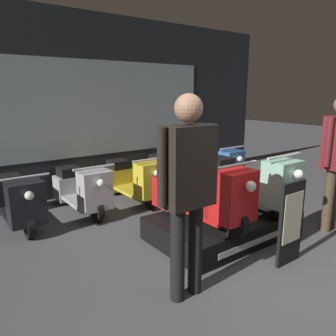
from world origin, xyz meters
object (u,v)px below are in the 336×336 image
at_px(scooter_display_right, 246,183).
at_px(scooter_backrow_4, 211,166).
at_px(scooter_backrow_0, 17,201).
at_px(price_sign_board, 291,223).
at_px(scooter_backrow_2, 133,180).
at_px(scooter_backrow_1, 81,190).
at_px(scooter_backrow_3, 175,173).
at_px(scooter_display_left, 200,194).
at_px(person_left_browsing, 188,180).

height_order(scooter_display_right, scooter_backrow_4, scooter_display_right).
height_order(scooter_backrow_0, price_sign_board, price_sign_board).
distance_m(scooter_backrow_2, price_sign_board, 2.93).
distance_m(scooter_backrow_1, scooter_backrow_3, 1.87).
distance_m(scooter_backrow_4, price_sign_board, 3.33).
bearing_deg(scooter_backrow_1, scooter_backrow_2, 0.00).
relative_size(scooter_backrow_0, scooter_backrow_4, 1.00).
xyz_separation_m(scooter_display_right, scooter_backrow_4, (1.24, 1.97, -0.29)).
distance_m(scooter_display_left, scooter_backrow_0, 2.59).
bearing_deg(scooter_backrow_3, scooter_backrow_1, 180.00).
xyz_separation_m(scooter_display_right, scooter_backrow_1, (-1.57, 1.97, -0.29)).
bearing_deg(scooter_backrow_1, scooter_display_right, -51.54).
bearing_deg(scooter_backrow_1, scooter_backrow_4, 0.00).
bearing_deg(price_sign_board, scooter_display_right, 68.72).
bearing_deg(person_left_browsing, scooter_display_right, 24.03).
distance_m(scooter_backrow_1, scooter_backrow_2, 0.94).
relative_size(scooter_display_right, price_sign_board, 1.65).
height_order(scooter_backrow_1, scooter_backrow_3, same).
height_order(scooter_backrow_0, scooter_backrow_1, same).
bearing_deg(scooter_backrow_0, scooter_display_right, -38.23).
relative_size(scooter_backrow_2, price_sign_board, 1.65).
bearing_deg(scooter_backrow_2, person_left_browsing, -110.61).
relative_size(scooter_backrow_2, scooter_backrow_4, 1.00).
distance_m(scooter_display_right, price_sign_board, 1.03).
distance_m(scooter_backrow_0, scooter_backrow_2, 1.87).
bearing_deg(scooter_backrow_0, price_sign_board, -53.81).
xyz_separation_m(person_left_browsing, price_sign_board, (1.28, -0.21, -0.63)).
height_order(scooter_backrow_0, scooter_backrow_4, same).
height_order(scooter_backrow_4, person_left_browsing, person_left_browsing).
height_order(person_left_browsing, price_sign_board, person_left_browsing).
relative_size(scooter_backrow_4, price_sign_board, 1.65).
bearing_deg(price_sign_board, scooter_backrow_1, 112.32).
relative_size(scooter_backrow_1, scooter_backrow_4, 1.00).
height_order(scooter_display_right, scooter_backrow_3, scooter_display_right).
relative_size(scooter_backrow_1, scooter_backrow_3, 1.00).
bearing_deg(scooter_backrow_2, scooter_display_right, -72.30).
xyz_separation_m(scooter_backrow_1, scooter_backrow_2, (0.94, 0.00, 0.00)).
relative_size(scooter_display_right, person_left_browsing, 0.84).
bearing_deg(scooter_backrow_4, scooter_display_left, -136.61).
bearing_deg(person_left_browsing, price_sign_board, -9.41).
bearing_deg(scooter_display_right, scooter_backrow_4, 57.73).
bearing_deg(scooter_backrow_2, scooter_backrow_1, 180.00).
bearing_deg(scooter_backrow_3, scooter_backrow_4, 0.00).
bearing_deg(price_sign_board, scooter_backrow_2, 95.10).
relative_size(scooter_display_right, scooter_backrow_4, 1.00).
bearing_deg(scooter_display_left, scooter_backrow_0, 130.14).
xyz_separation_m(scooter_backrow_4, price_sign_board, (-1.61, -2.92, 0.12)).
bearing_deg(scooter_backrow_1, price_sign_board, -67.68).
relative_size(scooter_backrow_3, person_left_browsing, 0.84).
relative_size(person_left_browsing, price_sign_board, 1.97).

